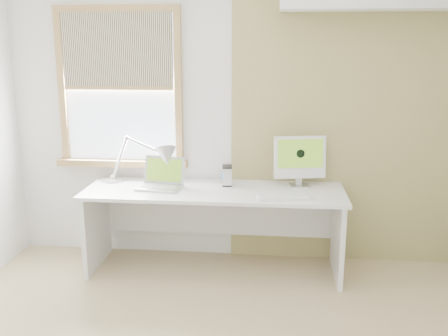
# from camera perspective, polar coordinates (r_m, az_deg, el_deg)

# --- Properties ---
(room) EXTENTS (4.04, 3.54, 2.64)m
(room) POSITION_cam_1_polar(r_m,az_deg,el_deg) (2.83, -2.07, 0.93)
(room) COLOR tan
(room) RESTS_ON ground
(accent_wall) EXTENTS (2.00, 0.02, 2.60)m
(accent_wall) POSITION_cam_1_polar(r_m,az_deg,el_deg) (4.56, 13.53, 5.41)
(accent_wall) COLOR #998D54
(accent_wall) RESTS_ON room
(window) EXTENTS (1.20, 0.14, 1.42)m
(window) POSITION_cam_1_polar(r_m,az_deg,el_deg) (4.67, -11.63, 8.71)
(window) COLOR olive
(window) RESTS_ON room
(desk) EXTENTS (2.20, 0.70, 0.73)m
(desk) POSITION_cam_1_polar(r_m,az_deg,el_deg) (4.43, -1.01, -4.63)
(desk) COLOR white
(desk) RESTS_ON room
(desk_lamp) EXTENTS (0.73, 0.29, 0.42)m
(desk_lamp) POSITION_cam_1_polar(r_m,az_deg,el_deg) (4.49, -7.62, 0.98)
(desk_lamp) COLOR #B1B3B6
(desk_lamp) RESTS_ON desk
(laptop) EXTENTS (0.40, 0.34, 0.25)m
(laptop) POSITION_cam_1_polar(r_m,az_deg,el_deg) (4.40, -7.01, -1.35)
(laptop) COLOR #B1B3B6
(laptop) RESTS_ON desk
(phone_dock) EXTENTS (0.08, 0.08, 0.12)m
(phone_dock) POSITION_cam_1_polar(r_m,az_deg,el_deg) (4.50, -0.05, -1.30)
(phone_dock) COLOR #B1B3B6
(phone_dock) RESTS_ON desk
(external_drive) EXTENTS (0.10, 0.14, 0.17)m
(external_drive) POSITION_cam_1_polar(r_m,az_deg,el_deg) (4.43, 0.34, -0.85)
(external_drive) COLOR #B1B3B6
(external_drive) RESTS_ON desk
(imac) EXTENTS (0.45, 0.18, 0.44)m
(imac) POSITION_cam_1_polar(r_m,az_deg,el_deg) (4.42, 8.48, 1.09)
(imac) COLOR #B1B3B6
(imac) RESTS_ON desk
(keyboard) EXTENTS (0.44, 0.19, 0.02)m
(keyboard) POSITION_cam_1_polar(r_m,az_deg,el_deg) (4.08, 6.75, -3.32)
(keyboard) COLOR white
(keyboard) RESTS_ON desk
(mouse) EXTENTS (0.07, 0.11, 0.03)m
(mouse) POSITION_cam_1_polar(r_m,az_deg,el_deg) (4.08, 4.13, -3.17)
(mouse) COLOR white
(mouse) RESTS_ON desk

